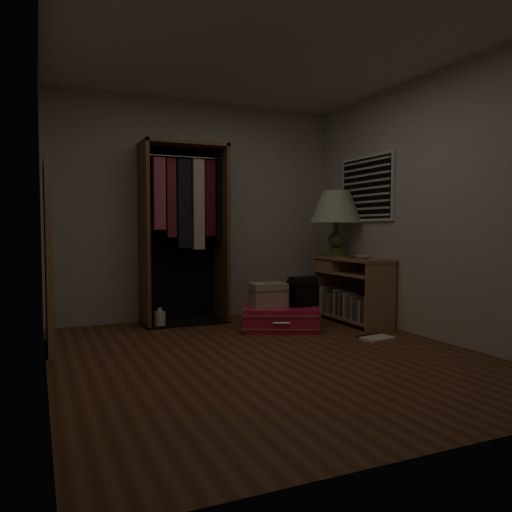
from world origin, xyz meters
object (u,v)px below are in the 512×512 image
object	(u,v)px
pink_suitcase	(280,318)
table_lamp	(336,208)
console_bookshelf	(349,288)
floor_mirror	(48,255)
open_wardrobe	(186,219)
train_case	(268,295)
white_jug	(160,319)
black_bag	(303,291)

from	to	relation	value
pink_suitcase	table_lamp	bearing A→B (deg)	46.49
console_bookshelf	floor_mirror	distance (m)	3.27
open_wardrobe	floor_mirror	xyz separation A→B (m)	(-1.48, -0.77, -0.35)
console_bookshelf	train_case	size ratio (longest dim) A/B	2.83
console_bookshelf	white_jug	xyz separation A→B (m)	(-2.11, 0.55, -0.30)
white_jug	console_bookshelf	bearing A→B (deg)	-14.70
open_wardrobe	white_jug	distance (m)	1.18
table_lamp	floor_mirror	bearing A→B (deg)	-173.87
console_bookshelf	pink_suitcase	bearing A→B (deg)	-174.22
train_case	black_bag	distance (m)	0.38
floor_mirror	pink_suitcase	world-z (taller)	floor_mirror
console_bookshelf	open_wardrobe	world-z (taller)	open_wardrobe
table_lamp	white_jug	size ratio (longest dim) A/B	3.69
table_lamp	console_bookshelf	bearing A→B (deg)	-90.71
open_wardrobe	floor_mirror	bearing A→B (deg)	-152.47
black_bag	table_lamp	size ratio (longest dim) A/B	0.41
open_wardrobe	table_lamp	distance (m)	1.82
floor_mirror	black_bag	bearing A→B (deg)	-2.13
open_wardrobe	pink_suitcase	bearing A→B (deg)	-45.57
floor_mirror	table_lamp	size ratio (longest dim) A/B	2.14
open_wardrobe	white_jug	bearing A→B (deg)	-153.85
floor_mirror	black_bag	xyz separation A→B (m)	(2.54, -0.09, -0.44)
floor_mirror	table_lamp	xyz separation A→B (m)	(3.24, 0.35, 0.48)
black_bag	floor_mirror	bearing A→B (deg)	171.31
pink_suitcase	white_jug	size ratio (longest dim) A/B	4.54
console_bookshelf	table_lamp	size ratio (longest dim) A/B	1.41
black_bag	table_lamp	distance (m)	1.24
console_bookshelf	open_wardrobe	distance (m)	2.07
white_jug	black_bag	bearing A→B (deg)	-26.30
open_wardrobe	train_case	world-z (taller)	open_wardrobe
floor_mirror	open_wardrobe	bearing A→B (deg)	27.53
floor_mirror	black_bag	distance (m)	2.57
open_wardrobe	floor_mirror	world-z (taller)	open_wardrobe
floor_mirror	white_jug	xyz separation A→B (m)	(1.13, 0.60, -0.76)
floor_mirror	black_bag	size ratio (longest dim) A/B	5.21
floor_mirror	white_jug	world-z (taller)	floor_mirror
table_lamp	white_jug	world-z (taller)	table_lamp
pink_suitcase	black_bag	world-z (taller)	black_bag
train_case	table_lamp	xyz separation A→B (m)	(1.08, 0.35, 0.95)
floor_mirror	train_case	distance (m)	2.22
white_jug	pink_suitcase	bearing A→B (deg)	-29.30
console_bookshelf	floor_mirror	bearing A→B (deg)	-179.17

